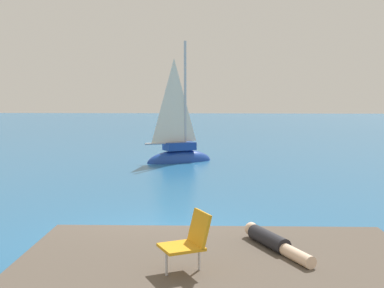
{
  "coord_description": "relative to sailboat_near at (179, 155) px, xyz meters",
  "views": [
    {
      "loc": [
        1.36,
        -10.45,
        3.02
      ],
      "look_at": [
        0.24,
        9.35,
        1.11
      ],
      "focal_mm": 45.82,
      "sensor_mm": 36.0,
      "label": 1
    }
  ],
  "objects": [
    {
      "name": "boulder_inland",
      "position": [
        2.93,
        -13.64,
        -0.33
      ],
      "size": [
        0.82,
        0.99,
        0.57
      ],
      "primitive_type": "cube",
      "rotation": [
        0.03,
        0.08,
        1.71
      ],
      "color": "brown",
      "rests_on": "ground"
    },
    {
      "name": "boulder_seaward",
      "position": [
        2.51,
        -13.79,
        -0.33
      ],
      "size": [
        1.47,
        1.54,
        0.85
      ],
      "primitive_type": "cube",
      "rotation": [
        -0.03,
        0.18,
        2.16
      ],
      "color": "brown",
      "rests_on": "ground"
    },
    {
      "name": "person_sunbather",
      "position": [
        2.7,
        -15.26,
        0.49
      ],
      "size": [
        0.9,
        1.64,
        0.25
      ],
      "rotation": [
        0.0,
        0.0,
        5.16
      ],
      "color": "black",
      "rests_on": "shore_ledge"
    },
    {
      "name": "beach_chair",
      "position": [
        1.49,
        -16.3,
        0.82
      ],
      "size": [
        0.75,
        0.7,
        0.8
      ],
      "rotation": [
        0.0,
        0.0,
        3.62
      ],
      "color": "orange",
      "rests_on": "shore_ledge"
    },
    {
      "name": "shore_ledge",
      "position": [
        1.88,
        -15.8,
        0.02
      ],
      "size": [
        5.86,
        3.85,
        0.71
      ],
      "primitive_type": "cube",
      "rotation": [
        0.0,
        0.0,
        0.03
      ],
      "color": "brown",
      "rests_on": "ground"
    },
    {
      "name": "sailboat_near",
      "position": [
        0.0,
        0.0,
        0.0
      ],
      "size": [
        3.34,
        2.57,
        6.14
      ],
      "rotation": [
        0.0,
        0.0,
        0.53
      ],
      "color": "#193D99",
      "rests_on": "ground"
    },
    {
      "name": "ground_plane",
      "position": [
        0.52,
        -12.13,
        -0.33
      ],
      "size": [
        160.0,
        160.0,
        0.0
      ],
      "primitive_type": "plane",
      "color": "#236093"
    }
  ]
}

